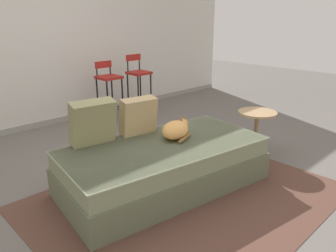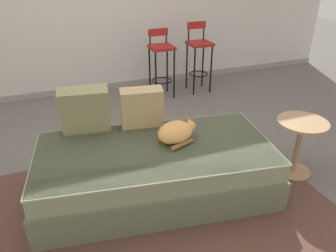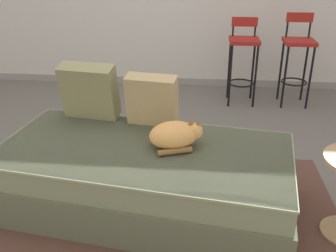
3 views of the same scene
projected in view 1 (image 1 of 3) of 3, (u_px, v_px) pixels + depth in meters
name	position (u px, v px, depth m)	size (l,w,h in m)	color
ground_plane	(138.00, 173.00, 3.48)	(16.00, 16.00, 0.00)	#66605B
wall_back_panel	(34.00, 37.00, 4.59)	(8.00, 0.10, 2.60)	silver
wall_baseboard_trim	(46.00, 123.00, 4.95)	(8.00, 0.02, 0.09)	gray
area_rug	(187.00, 197.00, 3.00)	(2.63, 2.06, 0.01)	brown
couch	(164.00, 165.00, 3.14)	(2.06, 1.24, 0.44)	#636B50
throw_pillow_corner	(93.00, 122.00, 3.00)	(0.44, 0.28, 0.43)	#847F56
throw_pillow_middle	(138.00, 116.00, 3.27)	(0.39, 0.24, 0.38)	tan
cat	(176.00, 129.00, 3.20)	(0.38, 0.33, 0.20)	tan
bar_stool_near_window	(109.00, 86.00, 4.95)	(0.32, 0.32, 0.94)	black
bar_stool_by_doorway	(138.00, 80.00, 5.33)	(0.32, 0.32, 0.99)	black
side_table	(256.00, 127.00, 3.82)	(0.44, 0.44, 0.54)	tan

